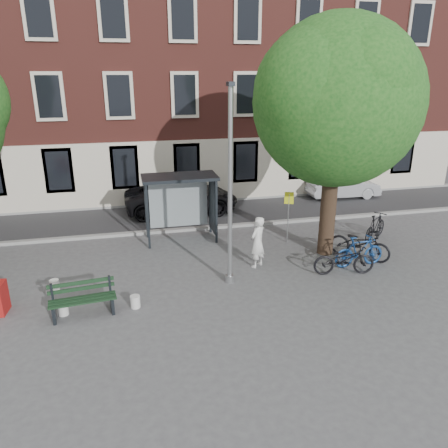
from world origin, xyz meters
TOP-DOWN VIEW (x-y plane):
  - ground at (0.00, 0.00)m, footprint 90.00×90.00m
  - road at (0.00, 7.00)m, footprint 40.00×4.00m
  - curb_near at (0.00, 5.00)m, footprint 40.00×0.25m
  - curb_far at (0.00, 9.00)m, footprint 40.00×0.25m
  - building_row at (0.00, 13.00)m, footprint 30.00×8.00m
  - lamppost at (0.00, 0.00)m, footprint 0.28×0.35m
  - tree_right at (4.01, 1.38)m, footprint 5.76×5.60m
  - bus_shelter at (-0.61, 4.11)m, footprint 2.85×1.45m
  - painter at (1.20, 0.94)m, footprint 0.78×0.74m
  - bench at (-4.40, -0.98)m, footprint 1.84×0.77m
  - bike_a at (3.80, -0.29)m, footprint 2.11×1.01m
  - bike_b at (4.61, 0.17)m, footprint 1.85×0.60m
  - bike_c at (4.97, 0.77)m, footprint 2.06×2.09m
  - bike_d at (6.50, 2.28)m, footprint 1.76×1.49m
  - car_dark at (-0.48, 7.60)m, footprint 5.31×2.48m
  - car_silver at (8.17, 8.15)m, footprint 3.82×1.38m
  - bucket_a at (-3.00, -0.93)m, footprint 0.35×0.35m
  - bucket_b at (-5.37, 0.64)m, footprint 0.36×0.36m
  - bucket_c at (-4.96, -0.88)m, footprint 0.37×0.37m
  - notice_sign at (3.00, 2.79)m, footprint 0.34×0.17m

SIDE VIEW (x-z plane):
  - ground at x=0.00m, z-range 0.00..0.00m
  - road at x=0.00m, z-range 0.00..0.01m
  - curb_near at x=0.00m, z-range 0.00..0.12m
  - curb_far at x=0.00m, z-range 0.00..0.12m
  - bucket_a at x=-3.00m, z-range 0.00..0.36m
  - bucket_b at x=-5.37m, z-range 0.00..0.36m
  - bucket_c at x=-4.96m, z-range 0.00..0.36m
  - bench at x=-4.40m, z-range -0.04..0.88m
  - bike_a at x=3.80m, z-range 0.00..1.06m
  - bike_d at x=6.50m, z-range 0.00..1.09m
  - bike_b at x=4.61m, z-range 0.00..1.10m
  - bike_c at x=4.97m, z-range 0.00..1.14m
  - car_silver at x=8.17m, z-range 0.00..1.25m
  - car_dark at x=-0.48m, z-range 0.00..1.47m
  - painter at x=1.20m, z-range 0.00..1.79m
  - notice_sign at x=3.00m, z-range 0.49..2.53m
  - bus_shelter at x=-0.61m, z-range 0.61..3.23m
  - lamppost at x=0.00m, z-range -0.27..5.84m
  - tree_right at x=4.01m, z-range 1.52..9.72m
  - building_row at x=0.00m, z-range 0.00..14.00m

